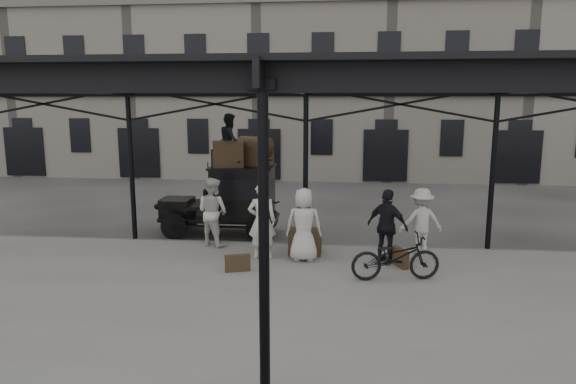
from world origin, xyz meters
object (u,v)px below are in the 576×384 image
(porter_left, at_px, (262,221))
(steamer_trunk_roof_near, at_px, (228,156))
(taxi, at_px, (233,197))
(steamer_trunk_platform, at_px, (305,243))
(porter_official, at_px, (387,226))
(bicycle, at_px, (395,257))

(porter_left, height_order, steamer_trunk_roof_near, steamer_trunk_roof_near)
(taxi, distance_m, steamer_trunk_roof_near, 1.33)
(porter_left, relative_size, steamer_trunk_platform, 2.34)
(porter_official, relative_size, steamer_trunk_roof_near, 2.06)
(porter_left, xyz_separation_m, bicycle, (3.23, -1.27, -0.45))
(taxi, distance_m, steamer_trunk_platform, 3.39)
(porter_official, height_order, bicycle, porter_official)
(steamer_trunk_roof_near, distance_m, steamer_trunk_platform, 3.80)
(porter_left, bearing_deg, porter_official, 170.70)
(bicycle, xyz_separation_m, steamer_trunk_platform, (-2.16, 1.72, -0.22))
(steamer_trunk_roof_near, bearing_deg, bicycle, -53.22)
(steamer_trunk_roof_near, height_order, steamer_trunk_platform, steamer_trunk_roof_near)
(taxi, bearing_deg, porter_official, -31.54)
(bicycle, height_order, steamer_trunk_platform, bicycle)
(taxi, height_order, porter_official, taxi)
(porter_official, xyz_separation_m, steamer_trunk_roof_near, (-4.55, 2.49, 1.43))
(taxi, bearing_deg, porter_left, -64.26)
(steamer_trunk_roof_near, bearing_deg, taxi, 57.81)
(steamer_trunk_roof_near, bearing_deg, porter_left, -74.76)
(taxi, height_order, bicycle, taxi)
(taxi, relative_size, bicycle, 1.81)
(bicycle, distance_m, steamer_trunk_platform, 2.77)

